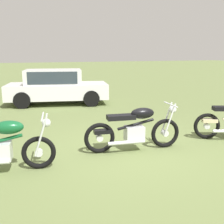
{
  "coord_description": "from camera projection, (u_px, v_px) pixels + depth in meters",
  "views": [
    {
      "loc": [
        -2.74,
        -5.03,
        2.08
      ],
      "look_at": [
        0.14,
        1.45,
        0.55
      ],
      "focal_mm": 43.8,
      "sensor_mm": 36.0,
      "label": 1
    }
  ],
  "objects": [
    {
      "name": "ground_plane",
      "position": [
        133.0,
        150.0,
        6.02
      ],
      "size": [
        120.0,
        120.0,
        0.0
      ],
      "primitive_type": "plane",
      "color": "olive"
    },
    {
      "name": "car_white",
      "position": [
        56.0,
        85.0,
        11.32
      ],
      "size": [
        4.37,
        2.71,
        1.43
      ],
      "rotation": [
        0.0,
        0.0,
        -0.26
      ],
      "color": "silver",
      "rests_on": "ground"
    },
    {
      "name": "motorcycle_black",
      "position": [
        135.0,
        129.0,
        5.91
      ],
      "size": [
        2.14,
        0.71,
        1.02
      ],
      "rotation": [
        0.0,
        0.0,
        -0.18
      ],
      "color": "black",
      "rests_on": "ground"
    }
  ]
}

